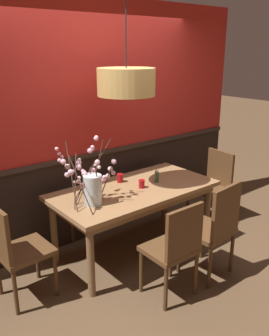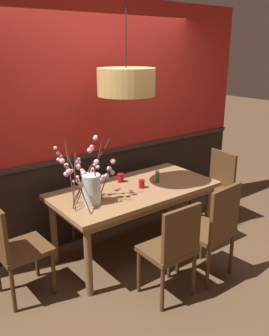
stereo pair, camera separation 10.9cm
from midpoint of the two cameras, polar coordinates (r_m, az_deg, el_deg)
ground_plane at (r=4.16m, az=0.77°, el=-12.86°), size 24.00×24.00×0.00m
back_wall at (r=4.18m, az=-4.77°, el=6.90°), size 4.26×0.14×2.68m
dining_table at (r=3.86m, az=0.81°, el=-4.35°), size 1.75×0.88×0.75m
chair_head_east_end at (r=4.75m, az=13.26°, el=-2.37°), size 0.44×0.47×0.92m
chair_near_side_left at (r=3.24m, az=6.96°, el=-12.16°), size 0.44×0.40×0.92m
chair_head_west_end at (r=3.38m, az=-17.55°, el=-11.54°), size 0.46×0.43×0.94m
chair_near_side_right at (r=3.57m, az=13.17°, el=-9.01°), size 0.48×0.46×0.98m
chair_far_side_right at (r=4.71m, az=-2.72°, el=-1.88°), size 0.44×0.40×0.94m
chair_far_side_left at (r=4.45m, az=-8.72°, el=-3.50°), size 0.42×0.43×0.92m
vase_with_blossoms at (r=3.42m, az=-6.05°, el=-2.68°), size 0.57×0.43×0.63m
candle_holder_nearer_center at (r=3.98m, az=-1.42°, el=-1.55°), size 0.07×0.07×0.09m
candle_holder_nearer_edge at (r=3.82m, az=1.95°, el=-2.50°), size 0.07×0.07×0.09m
condiment_bottle at (r=3.98m, az=4.39°, el=-1.37°), size 0.04×0.04×0.13m
pendant_lamp at (r=3.59m, az=-0.41°, el=13.37°), size 0.56×0.56×0.96m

